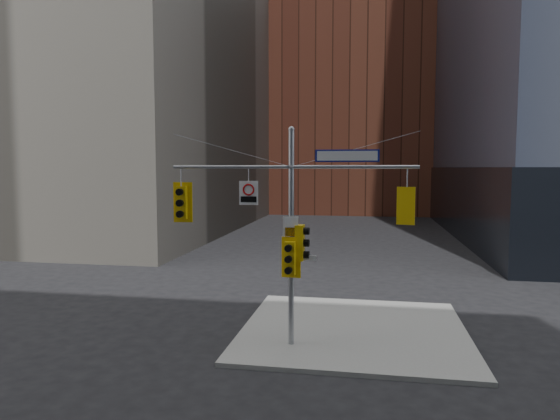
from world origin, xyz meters
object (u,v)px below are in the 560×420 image
(traffic_light_west_arm, at_px, (181,203))
(regulatory_sign_arm, at_px, (249,192))
(traffic_light_east_arm, at_px, (407,206))
(street_sign_blade, at_px, (347,156))
(traffic_light_pole_side, at_px, (301,243))
(signal_assembly, at_px, (291,216))
(traffic_light_pole_front, at_px, (290,258))

(traffic_light_west_arm, relative_size, regulatory_sign_arm, 1.74)
(traffic_light_east_arm, xyz_separation_m, street_sign_blade, (-1.86, 0.00, 1.55))
(traffic_light_west_arm, distance_m, traffic_light_east_arm, 7.39)
(traffic_light_west_arm, relative_size, traffic_light_pole_side, 1.18)
(traffic_light_pole_side, bearing_deg, signal_assembly, 93.59)
(signal_assembly, bearing_deg, street_sign_blade, 0.12)
(traffic_light_pole_side, relative_size, regulatory_sign_arm, 1.48)
(traffic_light_pole_front, bearing_deg, traffic_light_east_arm, 9.03)
(signal_assembly, bearing_deg, traffic_light_east_arm, 0.02)
(regulatory_sign_arm, bearing_deg, street_sign_blade, -1.39)
(traffic_light_east_arm, bearing_deg, traffic_light_west_arm, 12.95)
(traffic_light_east_arm, xyz_separation_m, traffic_light_pole_front, (-3.63, -0.27, -1.73))
(signal_assembly, distance_m, traffic_light_west_arm, 3.77)
(traffic_light_east_arm, bearing_deg, street_sign_blade, 12.98)
(signal_assembly, xyz_separation_m, traffic_light_pole_front, (0.00, -0.27, -1.35))
(traffic_light_west_arm, relative_size, traffic_light_east_arm, 1.17)
(traffic_light_west_arm, height_order, traffic_light_east_arm, traffic_light_west_arm)
(traffic_light_west_arm, height_order, traffic_light_pole_side, traffic_light_west_arm)
(signal_assembly, height_order, traffic_light_west_arm, signal_assembly)
(signal_assembly, xyz_separation_m, traffic_light_pole_side, (0.33, 0.00, -0.88))
(traffic_light_east_arm, xyz_separation_m, regulatory_sign_arm, (-5.05, -0.02, 0.38))
(traffic_light_west_arm, height_order, traffic_light_pole_front, traffic_light_west_arm)
(signal_assembly, relative_size, regulatory_sign_arm, 10.15)
(traffic_light_east_arm, relative_size, traffic_light_pole_front, 0.88)
(traffic_light_pole_side, distance_m, regulatory_sign_arm, 2.39)
(traffic_light_pole_front, distance_m, street_sign_blade, 3.74)
(signal_assembly, xyz_separation_m, traffic_light_west_arm, (-3.75, 0.01, 0.38))
(traffic_light_west_arm, bearing_deg, traffic_light_pole_front, -9.70)
(traffic_light_east_arm, xyz_separation_m, traffic_light_pole_side, (-3.31, 0.00, -1.26))
(traffic_light_east_arm, distance_m, street_sign_blade, 2.42)
(signal_assembly, relative_size, traffic_light_east_arm, 6.81)
(traffic_light_west_arm, distance_m, traffic_light_pole_front, 4.14)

